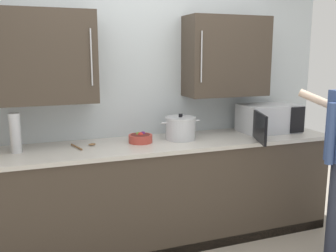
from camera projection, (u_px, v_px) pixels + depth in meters
The scene contains 7 objects.
back_wall_tiled at pixel (139, 88), 3.56m from camera, with size 3.92×0.44×2.57m.
counter_unit at pixel (151, 194), 3.43m from camera, with size 3.48×0.69×0.95m.
microwave_oven at pixel (267, 119), 3.77m from camera, with size 0.72×0.75×0.28m.
thermos_flask at pixel (15, 133), 2.98m from camera, with size 0.09×0.09×0.32m.
fruit_bowl at pixel (140, 138), 3.35m from camera, with size 0.21×0.21×0.09m.
wooden_spoon at pixel (84, 145), 3.21m from camera, with size 0.21×0.22×0.02m.
stock_pot at pixel (180, 128), 3.46m from camera, with size 0.37×0.28×0.24m.
Camera 1 is at (-0.99, -2.39, 1.73)m, focal length 40.55 mm.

